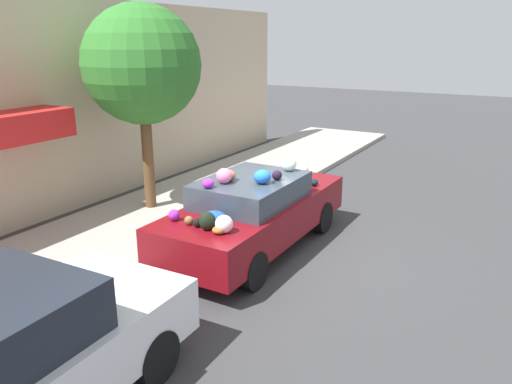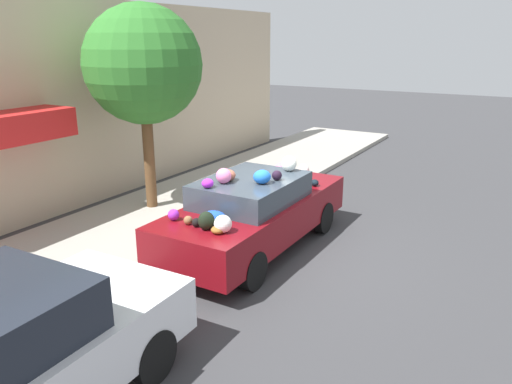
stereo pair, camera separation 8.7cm
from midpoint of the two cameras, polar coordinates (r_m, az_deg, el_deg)
The scene contains 6 objects.
ground_plane at distance 9.34m, azimuth 0.88°, elevation -6.59°, with size 60.00×60.00×0.00m, color #38383A.
sidewalk_curb at distance 10.80m, azimuth -11.69°, elevation -3.20°, with size 24.00×3.20×0.14m.
building_facade at distance 11.78m, azimuth -20.96°, elevation 8.94°, with size 18.00×1.20×4.62m.
street_tree at distance 10.93m, azimuth -12.55°, elevation 13.96°, with size 2.48×2.48×4.34m.
fire_hydrant at distance 11.67m, azimuth -0.00°, elevation 0.84°, with size 0.20×0.20×0.70m.
art_car at distance 9.08m, azimuth 0.16°, elevation -2.17°, with size 4.47×1.71×1.69m.
Camera 2 is at (-7.42, -4.24, 3.77)m, focal length 35.00 mm.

